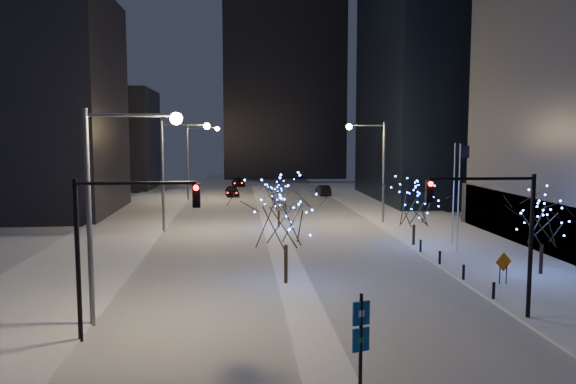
{
  "coord_description": "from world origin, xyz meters",
  "views": [
    {
      "loc": [
        -3.2,
        -23.91,
        8.86
      ],
      "look_at": [
        0.07,
        13.16,
        5.0
      ],
      "focal_mm": 35.0,
      "sensor_mm": 36.0,
      "label": 1
    }
  ],
  "objects": [
    {
      "name": "ground",
      "position": [
        0.0,
        0.0,
        0.0
      ],
      "size": [
        160.0,
        160.0,
        0.0
      ],
      "primitive_type": "plane",
      "color": "white",
      "rests_on": "ground"
    },
    {
      "name": "road",
      "position": [
        0.0,
        35.0,
        0.01
      ],
      "size": [
        20.0,
        130.0,
        0.02
      ],
      "primitive_type": "cube",
      "color": "#B6BBC6",
      "rests_on": "ground"
    },
    {
      "name": "wayfinding_sign",
      "position": [
        0.83,
        -6.0,
        2.19
      ],
      "size": [
        0.62,
        0.29,
        3.57
      ],
      "rotation": [
        0.0,
        0.0,
        0.34
      ],
      "color": "black",
      "rests_on": "ground"
    },
    {
      "name": "construction_sign",
      "position": [
        12.1,
        6.85,
        1.28
      ],
      "size": [
        1.11,
        0.33,
        1.88
      ],
      "rotation": [
        0.0,
        0.0,
        0.26
      ],
      "color": "black",
      "rests_on": "east_sidewalk"
    },
    {
      "name": "flagpoles",
      "position": [
        13.37,
        17.25,
        4.8
      ],
      "size": [
        1.35,
        2.6,
        8.0
      ],
      "color": "silver",
      "rests_on": "east_sidewalk"
    },
    {
      "name": "street_lamp_w_near",
      "position": [
        -8.94,
        2.0,
        6.5
      ],
      "size": [
        4.4,
        0.56,
        10.0
      ],
      "color": "#595E66",
      "rests_on": "ground"
    },
    {
      "name": "horizon_block",
      "position": [
        6.0,
        92.0,
        21.0
      ],
      "size": [
        24.0,
        14.0,
        42.0
      ],
      "primitive_type": "cube",
      "color": "black",
      "rests_on": "ground"
    },
    {
      "name": "street_lamp_east",
      "position": [
        10.08,
        30.0,
        6.45
      ],
      "size": [
        3.9,
        0.56,
        10.0
      ],
      "color": "#595E66",
      "rests_on": "ground"
    },
    {
      "name": "bollards",
      "position": [
        10.2,
        10.0,
        0.6
      ],
      "size": [
        0.16,
        12.16,
        0.9
      ],
      "color": "black",
      "rests_on": "east_sidewalk"
    },
    {
      "name": "west_sidewalk",
      "position": [
        -14.0,
        20.0,
        0.07
      ],
      "size": [
        8.0,
        90.0,
        0.15
      ],
      "primitive_type": "cube",
      "color": "white",
      "rests_on": "ground"
    },
    {
      "name": "holiday_tree_median_near",
      "position": [
        -0.5,
        8.17,
        4.3
      ],
      "size": [
        5.57,
        5.57,
        6.43
      ],
      "color": "black",
      "rests_on": "median"
    },
    {
      "name": "filler_west_near",
      "position": [
        -28.0,
        40.0,
        12.0
      ],
      "size": [
        22.0,
        18.0,
        24.0
      ],
      "primitive_type": "cube",
      "color": "black",
      "rests_on": "ground"
    },
    {
      "name": "traffic_signal_west",
      "position": [
        -8.44,
        -0.0,
        4.76
      ],
      "size": [
        5.26,
        0.43,
        7.0
      ],
      "color": "black",
      "rests_on": "ground"
    },
    {
      "name": "holiday_tree_plaza_far",
      "position": [
        10.5,
        18.62,
        3.5
      ],
      "size": [
        5.43,
        5.43,
        5.46
      ],
      "color": "black",
      "rests_on": "east_sidewalk"
    },
    {
      "name": "street_lamp_w_mid",
      "position": [
        -8.94,
        27.0,
        6.5
      ],
      "size": [
        4.4,
        0.56,
        10.0
      ],
      "color": "#595E66",
      "rests_on": "ground"
    },
    {
      "name": "street_lamp_w_far",
      "position": [
        -8.94,
        52.0,
        6.5
      ],
      "size": [
        4.4,
        0.56,
        10.0
      ],
      "color": "#595E66",
      "rests_on": "ground"
    },
    {
      "name": "traffic_signal_east",
      "position": [
        8.94,
        1.0,
        4.76
      ],
      "size": [
        5.26,
        0.43,
        7.0
      ],
      "color": "black",
      "rests_on": "ground"
    },
    {
      "name": "median",
      "position": [
        0.0,
        30.0,
        0.07
      ],
      "size": [
        2.0,
        80.0,
        0.15
      ],
      "primitive_type": "cube",
      "color": "white",
      "rests_on": "ground"
    },
    {
      "name": "car_near",
      "position": [
        -4.14,
        55.96,
        0.76
      ],
      "size": [
        2.21,
        4.63,
        1.53
      ],
      "primitive_type": "imported",
      "rotation": [
        0.0,
        0.0,
        0.09
      ],
      "color": "black",
      "rests_on": "ground"
    },
    {
      "name": "east_sidewalk",
      "position": [
        15.0,
        20.0,
        0.07
      ],
      "size": [
        10.0,
        90.0,
        0.15
      ],
      "primitive_type": "cube",
      "color": "white",
      "rests_on": "ground"
    },
    {
      "name": "car_mid",
      "position": [
        9.0,
        56.36,
        0.73
      ],
      "size": [
        1.81,
        4.52,
        1.46
      ],
      "primitive_type": "imported",
      "rotation": [
        0.0,
        0.0,
        3.2
      ],
      "color": "black",
      "rests_on": "ground"
    },
    {
      "name": "holiday_tree_median_far",
      "position": [
        0.5,
        27.85,
        2.99
      ],
      "size": [
        3.85,
        3.85,
        4.32
      ],
      "color": "black",
      "rests_on": "median"
    },
    {
      "name": "holiday_tree_plaza_near",
      "position": [
        15.59,
        8.96,
        3.58
      ],
      "size": [
        5.42,
        5.42,
        5.34
      ],
      "color": "black",
      "rests_on": "east_sidewalk"
    },
    {
      "name": "car_far",
      "position": [
        -3.29,
        71.49,
        0.63
      ],
      "size": [
        2.49,
        4.6,
        1.27
      ],
      "primitive_type": "imported",
      "rotation": [
        0.0,
        0.0,
        0.17
      ],
      "color": "black",
      "rests_on": "ground"
    },
    {
      "name": "filler_west_far",
      "position": [
        -26.0,
        70.0,
        8.0
      ],
      "size": [
        18.0,
        16.0,
        16.0
      ],
      "primitive_type": "cube",
      "color": "black",
      "rests_on": "ground"
    }
  ]
}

